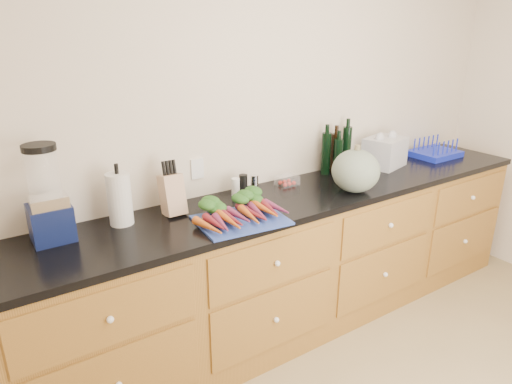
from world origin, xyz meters
TOP-DOWN VIEW (x-y plane):
  - wall_back at (0.00, 1.62)m, footprint 4.10×0.05m
  - cabinets at (0.00, 1.30)m, footprint 3.60×0.64m
  - countertop at (0.00, 1.30)m, footprint 3.64×0.62m
  - cutting_board at (-0.58, 1.14)m, footprint 0.49×0.39m
  - carrots at (-0.58, 1.18)m, footprint 0.46×0.34m
  - squash at (0.26, 1.14)m, footprint 0.30×0.30m
  - blender_appliance at (-1.46, 1.46)m, footprint 0.19×0.19m
  - paper_towel at (-1.12, 1.46)m, footprint 0.12×0.12m
  - knife_block at (-0.83, 1.44)m, footprint 0.11×0.11m
  - grinder_salt at (-0.40, 1.48)m, footprint 0.05×0.05m
  - grinder_pepper at (-0.35, 1.48)m, footprint 0.05×0.05m
  - canister_chrome at (-0.27, 1.48)m, footprint 0.05×0.05m
  - tomato_box at (-0.02, 1.47)m, footprint 0.13×0.11m
  - bottles at (0.45, 1.51)m, footprint 0.26×0.13m
  - grocery_bag at (0.84, 1.42)m, footprint 0.34×0.30m
  - dish_rack at (1.39, 1.38)m, footprint 0.36×0.29m

SIDE VIEW (x-z plane):
  - cabinets at x=0.00m, z-range 0.00..0.90m
  - countertop at x=0.00m, z-range 0.90..0.94m
  - cutting_board at x=-0.58m, z-range 0.94..0.95m
  - tomato_box at x=-0.02m, z-range 0.94..1.00m
  - dish_rack at x=1.39m, z-range 0.90..1.05m
  - carrots at x=-0.58m, z-range 0.95..1.01m
  - canister_chrome at x=-0.27m, z-range 0.94..1.05m
  - grinder_salt at x=-0.40m, z-range 0.94..1.05m
  - grinder_pepper at x=-0.35m, z-range 0.94..1.07m
  - grocery_bag at x=0.84m, z-range 0.94..1.15m
  - knife_block at x=-0.83m, z-range 0.94..1.16m
  - squash at x=0.26m, z-range 0.94..1.21m
  - paper_towel at x=-1.12m, z-range 0.94..1.22m
  - bottles at x=0.45m, z-range 0.93..1.24m
  - blender_appliance at x=-1.46m, z-range 0.91..1.39m
  - wall_back at x=0.00m, z-range 0.00..2.60m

